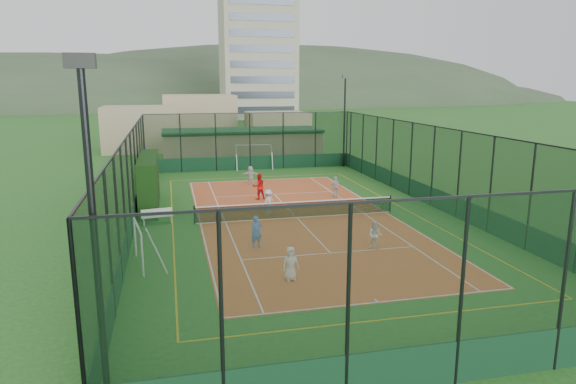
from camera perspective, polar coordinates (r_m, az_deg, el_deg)
name	(u,v)px	position (r m, az deg, el deg)	size (l,w,h in m)	color
ground	(297,218)	(29.59, 0.96, -2.88)	(300.00, 300.00, 0.00)	#265D20
court_slab	(297,218)	(29.59, 0.96, -2.87)	(11.17, 23.97, 0.01)	#BD592A
tennis_net	(297,209)	(29.45, 0.97, -1.89)	(11.67, 0.12, 1.06)	black
perimeter_fence	(297,175)	(29.04, 0.98, 1.88)	(18.12, 34.12, 5.00)	black
floodlight_sw	(96,252)	(11.78, -20.58, -6.27)	(0.60, 0.26, 8.25)	black
floodlight_ne	(344,122)	(47.10, 6.29, 7.78)	(0.60, 0.26, 8.25)	black
clubhouse	(242,145)	(50.56, -5.11, 5.20)	(15.20, 7.20, 3.15)	tan
apartment_tower	(257,46)	(111.57, -3.42, 15.94)	(15.00, 12.00, 30.00)	beige
distant_hills	(188,105)	(178.01, -11.00, 9.51)	(200.00, 60.00, 24.00)	#384C33
hedge_left	(149,182)	(33.00, -15.20, 1.09)	(1.09, 7.24, 3.17)	black
white_bench	(157,216)	(29.11, -14.35, -2.56)	(1.68, 0.46, 0.94)	white
futsal_goal_near	(139,246)	(22.69, -16.28, -5.77)	(0.80, 2.76, 1.78)	white
futsal_goal_far	(254,157)	(46.33, -3.84, 3.93)	(3.27, 0.95, 2.11)	white
child_near_left	(291,264)	(20.34, 0.30, -7.95)	(0.67, 0.43, 1.37)	white
child_near_mid	(257,232)	(24.23, -3.51, -4.43)	(0.56, 0.37, 1.53)	#476DCB
child_near_right	(375,235)	(24.26, 9.66, -4.76)	(0.67, 0.52, 1.37)	white
child_far_left	(268,202)	(30.24, -2.22, -1.10)	(0.95, 0.55, 1.47)	silver
child_far_right	(336,187)	(34.80, 5.31, 0.58)	(0.84, 0.35, 1.43)	silver
child_far_back	(251,175)	(39.04, -4.17, 1.88)	(1.33, 0.42, 1.43)	silver
coach	(259,186)	(34.05, -3.26, 0.62)	(0.84, 0.65, 1.73)	red
tennis_balls	(277,212)	(30.62, -1.23, -2.28)	(4.13, 1.43, 0.07)	#CCE033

